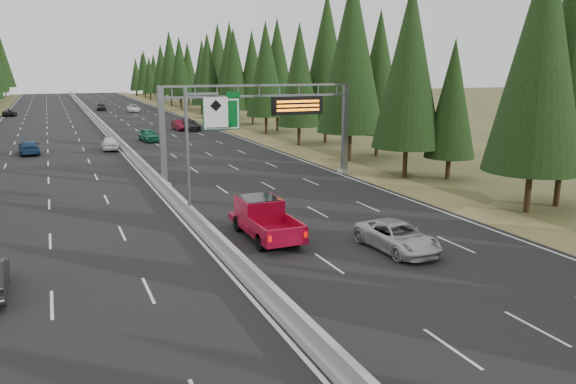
% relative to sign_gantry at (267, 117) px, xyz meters
% --- Properties ---
extents(road, '(32.00, 260.00, 0.08)m').
position_rel_sign_gantry_xyz_m(road, '(-8.92, 45.12, -5.23)').
color(road, black).
rests_on(road, ground).
extents(shoulder_right, '(3.60, 260.00, 0.06)m').
position_rel_sign_gantry_xyz_m(shoulder_right, '(8.88, 45.12, -5.24)').
color(shoulder_right, olive).
rests_on(shoulder_right, ground).
extents(median_barrier, '(0.70, 260.00, 0.85)m').
position_rel_sign_gantry_xyz_m(median_barrier, '(-8.92, 45.12, -4.85)').
color(median_barrier, gray).
rests_on(median_barrier, road).
extents(sign_gantry, '(16.75, 0.98, 7.80)m').
position_rel_sign_gantry_xyz_m(sign_gantry, '(0.00, 0.00, 0.00)').
color(sign_gantry, slate).
rests_on(sign_gantry, road).
extents(hov_sign_pole, '(2.80, 0.50, 8.00)m').
position_rel_sign_gantry_xyz_m(hov_sign_pole, '(-8.33, -9.92, -0.54)').
color(hov_sign_pole, slate).
rests_on(hov_sign_pole, road).
extents(tree_row_right, '(12.06, 241.49, 18.58)m').
position_rel_sign_gantry_xyz_m(tree_row_right, '(13.00, 30.91, 3.97)').
color(tree_row_right, black).
rests_on(tree_row_right, ground).
extents(silver_minivan, '(2.67, 5.30, 1.44)m').
position_rel_sign_gantry_xyz_m(silver_minivan, '(-0.57, -19.97, -4.47)').
color(silver_minivan, '#BCBCC1').
rests_on(silver_minivan, road).
extents(red_pickup, '(2.27, 6.36, 2.07)m').
position_rel_sign_gantry_xyz_m(red_pickup, '(-6.01, -14.87, -4.04)').
color(red_pickup, black).
rests_on(red_pickup, road).
extents(car_ahead_green, '(2.40, 4.92, 1.62)m').
position_rel_sign_gantry_xyz_m(car_ahead_green, '(-5.07, 28.65, -4.38)').
color(car_ahead_green, '#176544').
rests_on(car_ahead_green, road).
extents(car_ahead_dkred, '(1.75, 4.72, 1.54)m').
position_rel_sign_gantry_xyz_m(car_ahead_dkred, '(1.35, 40.19, -4.42)').
color(car_ahead_dkred, maroon).
rests_on(car_ahead_dkred, road).
extents(car_ahead_dkgrey, '(2.74, 5.80, 1.64)m').
position_rel_sign_gantry_xyz_m(car_ahead_dkgrey, '(2.46, 39.25, -4.37)').
color(car_ahead_dkgrey, black).
rests_on(car_ahead_dkgrey, road).
extents(car_ahead_white, '(2.86, 5.49, 1.48)m').
position_rel_sign_gantry_xyz_m(car_ahead_white, '(-0.20, 78.44, -4.45)').
color(car_ahead_white, white).
rests_on(car_ahead_white, road).
extents(car_ahead_far, '(2.11, 4.86, 1.63)m').
position_rel_sign_gantry_xyz_m(car_ahead_far, '(-5.99, 84.83, -4.37)').
color(car_ahead_far, black).
rests_on(car_ahead_far, road).
extents(car_onc_blue, '(2.40, 5.23, 1.48)m').
position_rel_sign_gantry_xyz_m(car_onc_blue, '(-18.71, 22.90, -4.45)').
color(car_onc_blue, navy).
rests_on(car_onc_blue, road).
extents(car_onc_white, '(2.03, 4.55, 1.52)m').
position_rel_sign_gantry_xyz_m(car_onc_white, '(-10.42, 22.76, -4.43)').
color(car_onc_white, silver).
rests_on(car_onc_white, road).
extents(car_onc_far, '(2.46, 4.94, 1.34)m').
position_rel_sign_gantry_xyz_m(car_onc_far, '(-23.42, 77.17, -4.52)').
color(car_onc_far, black).
rests_on(car_onc_far, road).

